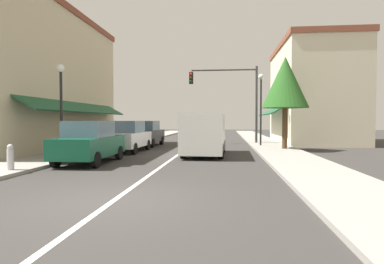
{
  "coord_description": "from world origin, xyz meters",
  "views": [
    {
      "loc": [
        2.48,
        -6.9,
        1.78
      ],
      "look_at": [
        0.48,
        12.12,
        1.11
      ],
      "focal_mm": 30.03,
      "sensor_mm": 36.0,
      "label": 1
    }
  ],
  "objects": [
    {
      "name": "traffic_signal_mast_arm",
      "position": [
        3.04,
        17.77,
        4.03
      ],
      "size": [
        5.2,
        0.5,
        5.9
      ],
      "color": "#333333",
      "rests_on": "ground"
    },
    {
      "name": "fire_hydrant",
      "position": [
        -4.75,
        3.19,
        0.55
      ],
      "size": [
        0.22,
        0.22,
        0.87
      ],
      "color": "#B2B2B7",
      "rests_on": "ground"
    },
    {
      "name": "tree_right_near",
      "position": [
        5.99,
        12.71,
        4.04
      ],
      "size": [
        2.75,
        2.75,
        5.58
      ],
      "color": "#4C331E",
      "rests_on": "ground"
    },
    {
      "name": "parked_car_nearest_left",
      "position": [
        -3.17,
        5.97,
        0.88
      ],
      "size": [
        1.81,
        4.11,
        1.77
      ],
      "rotation": [
        0.0,
        0.0,
        0.01
      ],
      "color": "#0F4C33",
      "rests_on": "ground"
    },
    {
      "name": "street_lamp_right_mid",
      "position": [
        4.85,
        15.2,
        3.31
      ],
      "size": [
        0.36,
        0.36,
        4.93
      ],
      "color": "black",
      "rests_on": "ground"
    },
    {
      "name": "parked_car_third_left",
      "position": [
        -3.09,
        15.21,
        0.88
      ],
      "size": [
        1.88,
        4.15,
        1.77
      ],
      "rotation": [
        0.0,
        0.0,
        -0.03
      ],
      "color": "black",
      "rests_on": "ground"
    },
    {
      "name": "street_lamp_left_near",
      "position": [
        -5.01,
        7.1,
        2.98
      ],
      "size": [
        0.36,
        0.36,
        4.36
      ],
      "color": "black",
      "rests_on": "ground"
    },
    {
      "name": "sidewalk_right",
      "position": [
        5.5,
        18.0,
        0.06
      ],
      "size": [
        2.6,
        56.0,
        0.12
      ],
      "primitive_type": "cube",
      "color": "gray",
      "rests_on": "ground"
    },
    {
      "name": "storefront_left_block",
      "position": [
        -9.1,
        12.0,
        4.35
      ],
      "size": [
        5.9,
        14.2,
        8.7
      ],
      "color": "#BCAD8E",
      "rests_on": "ground"
    },
    {
      "name": "van_in_lane",
      "position": [
        1.42,
        9.6,
        1.15
      ],
      "size": [
        2.09,
        5.22,
        2.12
      ],
      "rotation": [
        0.0,
        0.0,
        -0.02
      ],
      "color": "silver",
      "rests_on": "ground"
    },
    {
      "name": "storefront_right_block",
      "position": [
        9.46,
        20.0,
        3.98
      ],
      "size": [
        6.63,
        10.2,
        7.95
      ],
      "color": "beige",
      "rests_on": "ground"
    },
    {
      "name": "parked_car_second_left",
      "position": [
        -3.08,
        10.9,
        0.88
      ],
      "size": [
        1.85,
        4.13,
        1.77
      ],
      "rotation": [
        0.0,
        0.0,
        -0.02
      ],
      "color": "silver",
      "rests_on": "ground"
    },
    {
      "name": "ground_plane",
      "position": [
        0.0,
        18.0,
        0.0
      ],
      "size": [
        80.0,
        80.0,
        0.0
      ],
      "primitive_type": "plane",
      "color": "#33302D"
    },
    {
      "name": "lane_center_stripe",
      "position": [
        0.0,
        18.0,
        0.0
      ],
      "size": [
        0.14,
        52.0,
        0.01
      ],
      "primitive_type": "cube",
      "color": "silver",
      "rests_on": "ground"
    },
    {
      "name": "sidewalk_left",
      "position": [
        -5.5,
        18.0,
        0.06
      ],
      "size": [
        2.6,
        56.0,
        0.12
      ],
      "primitive_type": "cube",
      "color": "gray",
      "rests_on": "ground"
    }
  ]
}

